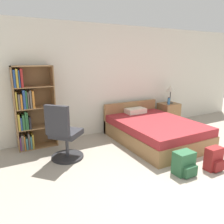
# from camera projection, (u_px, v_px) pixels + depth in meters

# --- Properties ---
(ground_plane) EXTENTS (14.00, 14.00, 0.00)m
(ground_plane) POSITION_uv_depth(u_px,v_px,m) (220.00, 199.00, 2.91)
(ground_plane) COLOR #A39989
(wall_back) EXTENTS (9.00, 0.06, 2.60)m
(wall_back) POSITION_uv_depth(u_px,v_px,m) (108.00, 80.00, 5.35)
(wall_back) COLOR silver
(wall_back) RESTS_ON ground_plane
(bookshelf) EXTENTS (0.78, 0.32, 1.69)m
(bookshelf) POSITION_uv_depth(u_px,v_px,m) (29.00, 109.00, 4.40)
(bookshelf) COLOR olive
(bookshelf) RESTS_ON ground_plane
(bed) EXTENTS (1.53, 2.08, 0.74)m
(bed) POSITION_uv_depth(u_px,v_px,m) (153.00, 130.00, 4.92)
(bed) COLOR olive
(bed) RESTS_ON ground_plane
(office_chair) EXTENTS (0.72, 0.72, 1.07)m
(office_chair) POSITION_uv_depth(u_px,v_px,m) (64.00, 136.00, 3.93)
(office_chair) COLOR #232326
(office_chair) RESTS_ON ground_plane
(nightstand) EXTENTS (0.50, 0.46, 0.62)m
(nightstand) POSITION_uv_depth(u_px,v_px,m) (168.00, 114.00, 6.08)
(nightstand) COLOR olive
(nightstand) RESTS_ON ground_plane
(table_lamp) EXTENTS (0.24, 0.24, 0.50)m
(table_lamp) POSITION_uv_depth(u_px,v_px,m) (171.00, 89.00, 5.95)
(table_lamp) COLOR #333333
(table_lamp) RESTS_ON nightstand
(water_bottle) EXTENTS (0.07, 0.07, 0.20)m
(water_bottle) POSITION_uv_depth(u_px,v_px,m) (169.00, 101.00, 5.83)
(water_bottle) COLOR teal
(water_bottle) RESTS_ON nightstand
(backpack_red) EXTENTS (0.29, 0.22, 0.39)m
(backpack_red) POSITION_uv_depth(u_px,v_px,m) (214.00, 159.00, 3.65)
(backpack_red) COLOR maroon
(backpack_red) RESTS_ON ground_plane
(backpack_green) EXTENTS (0.32, 0.30, 0.38)m
(backpack_green) POSITION_uv_depth(u_px,v_px,m) (184.00, 164.00, 3.51)
(backpack_green) COLOR #2D603D
(backpack_green) RESTS_ON ground_plane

